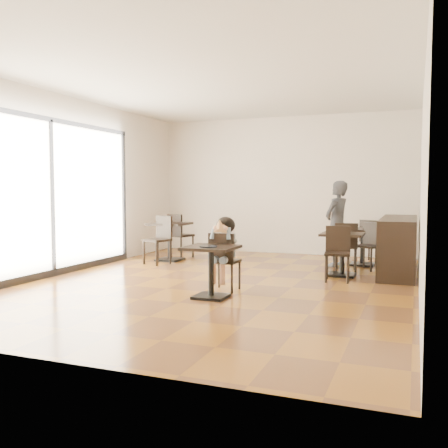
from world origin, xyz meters
The scene contains 23 objects.
floor centered at (0.00, 0.00, 0.00)m, with size 6.00×8.00×0.01m, color #91581D.
ceiling centered at (0.00, 0.00, 3.20)m, with size 6.00×8.00×0.01m, color silver.
wall_back centered at (0.00, 4.00, 1.60)m, with size 6.00×0.01×3.20m, color beige.
wall_front centered at (0.00, -4.00, 1.60)m, with size 6.00×0.01×3.20m, color beige.
wall_left centered at (-3.00, 0.00, 1.60)m, with size 0.01×8.00×3.20m, color beige.
wall_right centered at (3.00, 0.00, 1.60)m, with size 0.01×8.00×3.20m, color beige.
storefront_window centered at (-2.97, -0.50, 1.40)m, with size 0.04×4.50×2.60m, color white.
child_table centered at (0.29, -1.13, 0.36)m, with size 0.69×0.69×0.72m, color black, non-canonical shape.
child_chair centered at (0.29, -0.58, 0.44)m, with size 0.39×0.39×0.87m, color black, non-canonical shape.
child centered at (0.29, -0.58, 0.55)m, with size 0.39×0.55×1.10m, color gray, non-canonical shape.
plate centered at (0.29, -1.23, 0.73)m, with size 0.24×0.24×0.01m, color black.
pizza_slice centered at (0.29, -0.77, 0.95)m, with size 0.25×0.20×0.06m, color #E6C16F, non-canonical shape.
adult_patron centered at (1.49, 2.42, 0.84)m, with size 0.61×0.40×1.68m, color #37373D.
cafe_table_mid centered at (1.75, 1.32, 0.38)m, with size 0.71×0.71×0.75m, color black, non-canonical shape.
cafe_table_left centered at (-1.93, 1.92, 0.40)m, with size 0.76×0.76×0.80m, color black, non-canonical shape.
cafe_table_back centered at (1.95, 2.72, 0.37)m, with size 0.69×0.69×0.73m, color black, non-canonical shape.
chair_mid_a centered at (1.75, 1.87, 0.45)m, with size 0.41×0.41×0.90m, color black, non-canonical shape.
chair_mid_b centered at (1.75, 0.77, 0.45)m, with size 0.41×0.41×0.90m, color black, non-canonical shape.
chair_left_a centered at (-1.93, 2.47, 0.48)m, with size 0.44×0.44×0.97m, color black, non-canonical shape.
chair_left_b centered at (-1.93, 1.37, 0.48)m, with size 0.44×0.44×0.97m, color black, non-canonical shape.
chair_back_a centered at (2.10, 3.27, 0.44)m, with size 0.40×0.40×0.88m, color black, non-canonical shape.
chair_back_b centered at (2.10, 2.17, 0.44)m, with size 0.40×0.40×0.88m, color black, non-canonical shape.
service_counter centered at (2.65, 2.00, 0.50)m, with size 0.60×2.40×1.00m, color black.
Camera 1 is at (2.94, -7.46, 1.51)m, focal length 40.00 mm.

